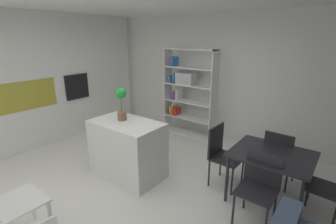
% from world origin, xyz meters
% --- Properties ---
extents(ground_plane, '(8.96, 8.96, 0.00)m').
position_xyz_m(ground_plane, '(0.00, 0.00, 0.00)').
color(ground_plane, silver).
extents(back_partition, '(6.52, 0.06, 2.74)m').
position_xyz_m(back_partition, '(0.00, 2.64, 1.37)').
color(back_partition, silver).
rests_on(back_partition, ground_plane).
extents(tall_cabinet_run_left, '(0.67, 4.80, 2.74)m').
position_xyz_m(tall_cabinet_run_left, '(-2.87, 0.00, 1.37)').
color(tall_cabinet_run_left, silver).
rests_on(tall_cabinet_run_left, ground_plane).
extents(cabinet_niche_splashback, '(0.01, 1.10, 0.57)m').
position_xyz_m(cabinet_niche_splashback, '(-2.53, -0.33, 1.14)').
color(cabinet_niche_splashback, '#9E932D').
rests_on(cabinet_niche_splashback, ground_plane).
extents(built_in_oven, '(0.06, 0.56, 0.56)m').
position_xyz_m(built_in_oven, '(-2.51, 0.74, 1.15)').
color(built_in_oven, black).
rests_on(built_in_oven, ground_plane).
extents(kitchen_island, '(1.18, 0.71, 0.94)m').
position_xyz_m(kitchen_island, '(-0.26, 0.13, 0.47)').
color(kitchen_island, silver).
rests_on(kitchen_island, ground_plane).
extents(potted_plant_on_island, '(0.17, 0.17, 0.53)m').
position_xyz_m(potted_plant_on_island, '(-0.39, 0.17, 1.25)').
color(potted_plant_on_island, brown).
rests_on(potted_plant_on_island, kitchen_island).
extents(open_bookshelf, '(1.26, 0.31, 2.00)m').
position_xyz_m(open_bookshelf, '(-0.53, 2.26, 1.08)').
color(open_bookshelf, white).
rests_on(open_bookshelf, ground_plane).
extents(child_table, '(0.54, 0.48, 0.50)m').
position_xyz_m(child_table, '(-0.21, -1.57, 0.41)').
color(child_table, white).
rests_on(child_table, ground_plane).
extents(dining_table, '(1.04, 0.87, 0.74)m').
position_xyz_m(dining_table, '(1.82, 0.85, 0.66)').
color(dining_table, '#232328').
rests_on(dining_table, ground_plane).
extents(dining_chair_near, '(0.45, 0.45, 0.86)m').
position_xyz_m(dining_chair_near, '(1.82, 0.39, 0.52)').
color(dining_chair_near, '#232328').
rests_on(dining_chair_near, ground_plane).
extents(dining_chair_window_side, '(0.45, 0.44, 0.96)m').
position_xyz_m(dining_chair_window_side, '(2.56, 0.84, 0.56)').
color(dining_chair_window_side, '#232328').
rests_on(dining_chair_window_side, ground_plane).
extents(dining_chair_far, '(0.43, 0.47, 0.91)m').
position_xyz_m(dining_chair_far, '(1.81, 1.31, 0.55)').
color(dining_chair_far, '#232328').
rests_on(dining_chair_far, ground_plane).
extents(dining_chair_island_side, '(0.45, 0.46, 0.94)m').
position_xyz_m(dining_chair_island_side, '(1.07, 0.85, 0.56)').
color(dining_chair_island_side, '#232328').
rests_on(dining_chair_island_side, ground_plane).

